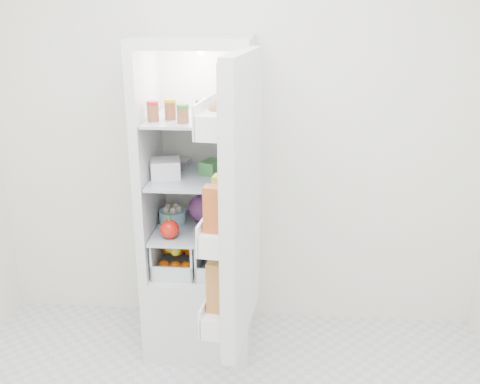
# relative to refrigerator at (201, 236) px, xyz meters

# --- Properties ---
(room_walls) EXTENTS (3.02, 3.02, 2.61)m
(room_walls) POSITION_rel_refrigerator_xyz_m (0.20, -1.25, 0.93)
(room_walls) COLOR white
(room_walls) RESTS_ON ground
(refrigerator) EXTENTS (0.60, 0.60, 1.80)m
(refrigerator) POSITION_rel_refrigerator_xyz_m (0.00, 0.00, 0.00)
(refrigerator) COLOR silver
(refrigerator) RESTS_ON ground
(shelf_low) EXTENTS (0.49, 0.53, 0.01)m
(shelf_low) POSITION_rel_refrigerator_xyz_m (-0.00, -0.06, 0.07)
(shelf_low) COLOR #AAB8C7
(shelf_low) RESTS_ON refrigerator
(shelf_mid) EXTENTS (0.49, 0.53, 0.02)m
(shelf_mid) POSITION_rel_refrigerator_xyz_m (-0.00, -0.06, 0.38)
(shelf_mid) COLOR #AAB8C7
(shelf_mid) RESTS_ON refrigerator
(shelf_top) EXTENTS (0.49, 0.53, 0.02)m
(shelf_top) POSITION_rel_refrigerator_xyz_m (-0.00, -0.06, 0.71)
(shelf_top) COLOR #AAB8C7
(shelf_top) RESTS_ON refrigerator
(crisper_left) EXTENTS (0.23, 0.46, 0.22)m
(crisper_left) POSITION_rel_refrigerator_xyz_m (-0.12, -0.06, -0.06)
(crisper_left) COLOR silver
(crisper_left) RESTS_ON refrigerator
(crisper_right) EXTENTS (0.23, 0.46, 0.22)m
(crisper_right) POSITION_rel_refrigerator_xyz_m (0.12, -0.06, -0.06)
(crisper_right) COLOR silver
(crisper_right) RESTS_ON refrigerator
(condiment_jars) EXTENTS (0.38, 0.16, 0.08)m
(condiment_jars) POSITION_rel_refrigerator_xyz_m (-0.04, -0.18, 0.76)
(condiment_jars) COLOR #B21919
(condiment_jars) RESTS_ON shelf_top
(squeeze_bottle) EXTENTS (0.06, 0.06, 0.18)m
(squeeze_bottle) POSITION_rel_refrigerator_xyz_m (0.21, 0.07, 0.81)
(squeeze_bottle) COLOR white
(squeeze_bottle) RESTS_ON shelf_top
(tub_white) EXTENTS (0.19, 0.19, 0.10)m
(tub_white) POSITION_rel_refrigerator_xyz_m (-0.17, -0.11, 0.44)
(tub_white) COLOR white
(tub_white) RESTS_ON shelf_mid
(tin_red) EXTENTS (0.11, 0.11, 0.06)m
(tin_red) POSITION_rel_refrigerator_xyz_m (0.19, -0.28, 0.42)
(tin_red) COLOR red
(tin_red) RESTS_ON shelf_mid
(foil_tray) EXTENTS (0.17, 0.13, 0.04)m
(foil_tray) POSITION_rel_refrigerator_xyz_m (-0.16, 0.12, 0.41)
(foil_tray) COLOR silver
(foil_tray) RESTS_ON shelf_mid
(tub_green) EXTENTS (0.14, 0.15, 0.07)m
(tub_green) POSITION_rel_refrigerator_xyz_m (0.07, -0.02, 0.43)
(tub_green) COLOR #3D8642
(tub_green) RESTS_ON shelf_mid
(red_cabbage) EXTENTS (0.16, 0.16, 0.16)m
(red_cabbage) POSITION_rel_refrigerator_xyz_m (0.01, 0.02, 0.16)
(red_cabbage) COLOR #4D1B4E
(red_cabbage) RESTS_ON shelf_low
(bell_pepper) EXTENTS (0.10, 0.10, 0.10)m
(bell_pepper) POSITION_rel_refrigerator_xyz_m (-0.14, -0.22, 0.13)
(bell_pepper) COLOR red
(bell_pepper) RESTS_ON shelf_low
(mushroom_bowl) EXTENTS (0.20, 0.20, 0.07)m
(mushroom_bowl) POSITION_rel_refrigerator_xyz_m (-0.17, -0.00, 0.12)
(mushroom_bowl) COLOR #8DC2D2
(mushroom_bowl) RESTS_ON shelf_low
(salad_bag) EXTENTS (0.12, 0.12, 0.12)m
(salad_bag) POSITION_rel_refrigerator_xyz_m (0.10, -0.26, 0.14)
(salad_bag) COLOR #A1C191
(salad_bag) RESTS_ON shelf_low
(citrus_pile) EXTENTS (0.20, 0.31, 0.16)m
(citrus_pile) POSITION_rel_refrigerator_xyz_m (-0.12, -0.08, -0.08)
(citrus_pile) COLOR #FC620D
(citrus_pile) RESTS_ON refrigerator
(veg_pile) EXTENTS (0.16, 0.30, 0.10)m
(veg_pile) POSITION_rel_refrigerator_xyz_m (0.13, -0.06, -0.10)
(veg_pile) COLOR #1F531B
(veg_pile) RESTS_ON refrigerator
(fridge_door) EXTENTS (0.24, 0.60, 1.30)m
(fridge_door) POSITION_rel_refrigerator_xyz_m (0.26, -0.64, 0.43)
(fridge_door) COLOR silver
(fridge_door) RESTS_ON refrigerator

